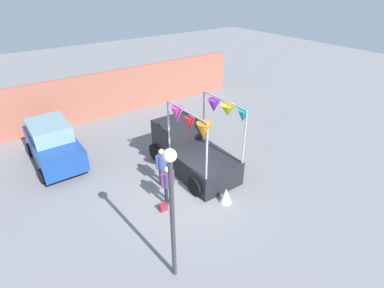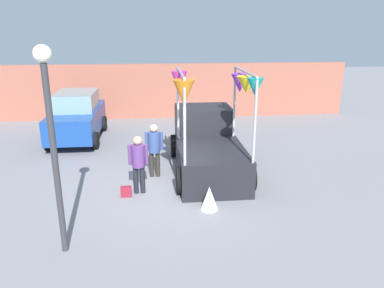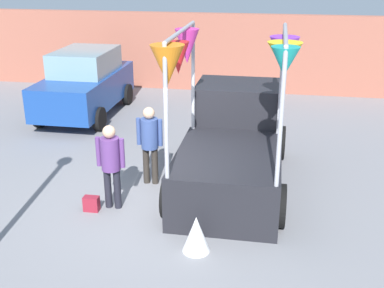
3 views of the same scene
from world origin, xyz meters
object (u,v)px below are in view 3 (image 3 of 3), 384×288
vendor_truck (234,139)px  person_customer (111,159)px  person_vendor (150,138)px  handbag (91,204)px  parked_car (85,83)px  folded_kite_bundle_white (196,234)px

vendor_truck → person_customer: 2.58m
person_vendor → handbag: (-0.77, -1.32, -0.83)m
handbag → parked_car: bearing=112.1°
vendor_truck → folded_kite_bundle_white: size_ratio=6.77×
folded_kite_bundle_white → parked_car: bearing=123.9°
person_customer → folded_kite_bundle_white: size_ratio=2.66×
vendor_truck → person_customer: vendor_truck is taller
parked_car → person_vendor: parked_car is taller
vendor_truck → person_vendor: vendor_truck is taller
person_customer → vendor_truck: bearing=37.3°
person_vendor → folded_kite_bundle_white: (1.32, -2.26, -0.67)m
vendor_truck → person_vendor: 1.69m
vendor_truck → folded_kite_bundle_white: (-0.31, -2.70, -0.60)m
vendor_truck → handbag: vendor_truck is taller
vendor_truck → person_customer: bearing=-142.7°
vendor_truck → folded_kite_bundle_white: vendor_truck is taller
vendor_truck → parked_car: (-4.63, 3.72, 0.05)m
vendor_truck → parked_car: vendor_truck is taller
person_customer → person_vendor: 1.20m
person_customer → handbag: size_ratio=5.70×
handbag → folded_kite_bundle_white: 2.29m
parked_car → handbag: bearing=-67.9°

